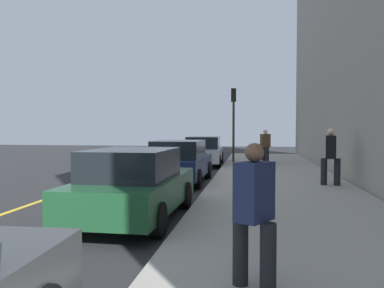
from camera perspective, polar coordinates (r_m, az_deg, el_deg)
ground_plane at (r=14.35m, az=-0.94°, el=-5.48°), size 56.00×56.00×0.00m
sidewalk at (r=14.18m, az=12.39°, el=-5.33°), size 28.00×4.60×0.15m
lane_stripe_centre at (r=15.21m, az=-12.96°, el=-5.09°), size 28.00×0.14×0.01m
parked_car_green at (r=8.42m, az=-8.41°, el=-5.85°), size 4.26×1.96×1.51m
parked_car_navy at (r=13.97m, az=-1.81°, el=-2.57°), size 4.31×1.95×1.51m
parked_car_silver at (r=20.46m, az=1.74°, el=-1.02°), size 4.71×2.02×1.51m
pedestrian_black_coat at (r=13.07m, az=19.55°, el=-1.50°), size 0.53×0.59×1.80m
pedestrian_navy_coat at (r=4.46m, az=9.04°, el=-9.68°), size 0.52×0.48×1.64m
pedestrian_brown_coat at (r=20.79m, az=10.63°, el=-0.15°), size 0.52×0.55×1.72m
traffic_light_pole at (r=20.95m, az=6.07°, el=4.68°), size 0.35×0.26×3.91m
rolling_suitcase at (r=21.26m, az=10.53°, el=-1.91°), size 0.34×0.22×0.84m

